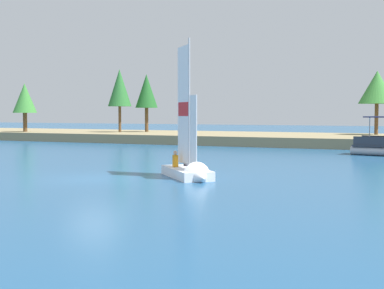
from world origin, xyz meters
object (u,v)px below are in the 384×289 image
(shoreline_tree_centre, at_px, (146,91))
(shoreline_tree_midright, at_px, (377,87))
(shoreline_tree_left, at_px, (25,98))
(shoreline_tree_midleft, at_px, (120,88))
(sailboat, at_px, (191,167))

(shoreline_tree_centre, bearing_deg, shoreline_tree_midright, 5.09)
(shoreline_tree_left, height_order, shoreline_tree_midleft, shoreline_tree_midleft)
(shoreline_tree_midleft, height_order, shoreline_tree_midright, shoreline_tree_midleft)
(shoreline_tree_left, distance_m, sailboat, 38.65)
(shoreline_tree_centre, height_order, sailboat, shoreline_tree_centre)
(shoreline_tree_left, bearing_deg, shoreline_tree_centre, 23.19)
(shoreline_tree_midleft, bearing_deg, shoreline_tree_centre, 40.49)
(shoreline_tree_left, relative_size, sailboat, 0.78)
(shoreline_tree_midleft, bearing_deg, shoreline_tree_midright, 8.82)
(shoreline_tree_left, bearing_deg, shoreline_tree_midleft, 18.43)
(shoreline_tree_centre, bearing_deg, sailboat, -58.48)
(sailboat, bearing_deg, shoreline_tree_centre, 169.48)
(shoreline_tree_midleft, xyz_separation_m, shoreline_tree_centre, (2.21, 1.89, -0.33))
(shoreline_tree_centre, relative_size, shoreline_tree_midright, 1.03)
(shoreline_tree_left, height_order, sailboat, sailboat)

